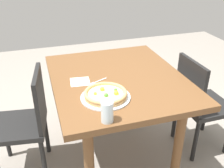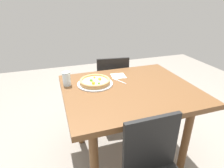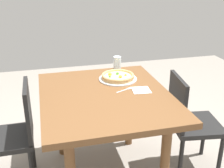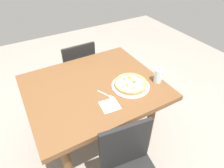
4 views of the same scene
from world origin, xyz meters
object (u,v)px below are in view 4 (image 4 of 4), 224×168
at_px(dining_table, 94,94).
at_px(napkin, 110,105).
at_px(chair_near, 78,71).
at_px(pizza, 131,84).
at_px(drinking_glass, 158,76).
at_px(plate, 131,86).
at_px(fork, 107,95).

height_order(dining_table, napkin, napkin).
relative_size(chair_near, pizza, 3.09).
bearing_deg(pizza, drinking_glass, 165.94).
bearing_deg(chair_near, pizza, -79.38).
bearing_deg(plate, pizza, -98.10).
bearing_deg(dining_table, napkin, 90.26).
bearing_deg(dining_table, chair_near, -98.12).
height_order(chair_near, drinking_glass, drinking_glass).
height_order(plate, napkin, plate).
height_order(fork, napkin, fork).
bearing_deg(dining_table, pizza, 147.52).
xyz_separation_m(dining_table, drinking_glass, (-0.52, 0.24, 0.17)).
xyz_separation_m(chair_near, napkin, (0.10, 1.00, 0.30)).
relative_size(plate, napkin, 2.35).
distance_m(dining_table, pizza, 0.35).
bearing_deg(dining_table, drinking_glass, 155.64).
xyz_separation_m(chair_near, pizza, (-0.17, 0.88, 0.33)).
bearing_deg(plate, chair_near, -78.98).
bearing_deg(pizza, chair_near, -78.97).
height_order(pizza, drinking_glass, drinking_glass).
relative_size(dining_table, chair_near, 1.33).
distance_m(fork, napkin, 0.12).
distance_m(chair_near, pizza, 0.96).
bearing_deg(drinking_glass, pizza, -14.06).
bearing_deg(chair_near, fork, -94.42).
bearing_deg(dining_table, fork, 102.50).
xyz_separation_m(dining_table, fork, (-0.04, 0.18, 0.11)).
bearing_deg(pizza, napkin, 23.33).
height_order(plate, fork, plate).
xyz_separation_m(plate, napkin, (0.27, 0.12, -0.00)).
relative_size(fork, drinking_glass, 1.22).
distance_m(chair_near, fork, 0.94).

